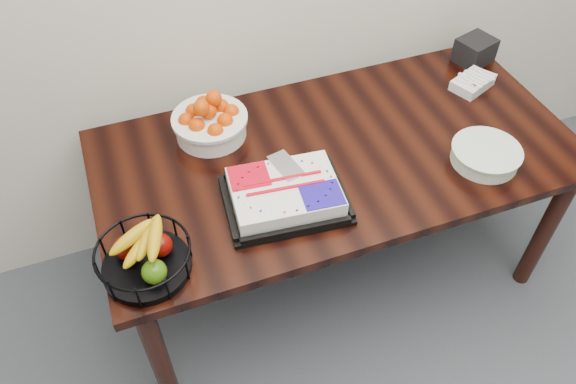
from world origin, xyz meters
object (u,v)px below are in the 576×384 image
object	(u,v)px
plate_stack	(485,155)
napkin_box	(475,50)
tangerine_bowl	(210,119)
table	(336,167)
cake_tray	(285,194)
fruit_basket	(144,257)

from	to	relation	value
plate_stack	napkin_box	xyz separation A→B (m)	(0.32, 0.57, 0.02)
plate_stack	napkin_box	bearing A→B (deg)	60.63
tangerine_bowl	plate_stack	distance (m)	1.03
tangerine_bowl	plate_stack	size ratio (longest dim) A/B	1.13
napkin_box	plate_stack	bearing A→B (deg)	-119.37
table	tangerine_bowl	distance (m)	0.52
cake_tray	plate_stack	world-z (taller)	cake_tray
table	plate_stack	world-z (taller)	plate_stack
tangerine_bowl	plate_stack	xyz separation A→B (m)	(0.90, -0.49, -0.05)
tangerine_bowl	fruit_basket	bearing A→B (deg)	-122.87
tangerine_bowl	napkin_box	bearing A→B (deg)	3.60
table	plate_stack	bearing A→B (deg)	-26.68
cake_tray	tangerine_bowl	world-z (taller)	tangerine_bowl
table	tangerine_bowl	bearing A→B (deg)	149.11
fruit_basket	plate_stack	size ratio (longest dim) A/B	1.15
table	napkin_box	distance (m)	0.88
tangerine_bowl	plate_stack	world-z (taller)	tangerine_bowl
table	napkin_box	size ratio (longest dim) A/B	11.98
fruit_basket	plate_stack	world-z (taller)	fruit_basket
table	cake_tray	world-z (taller)	cake_tray
cake_tray	plate_stack	distance (m)	0.76
table	fruit_basket	size ratio (longest dim) A/B	6.18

